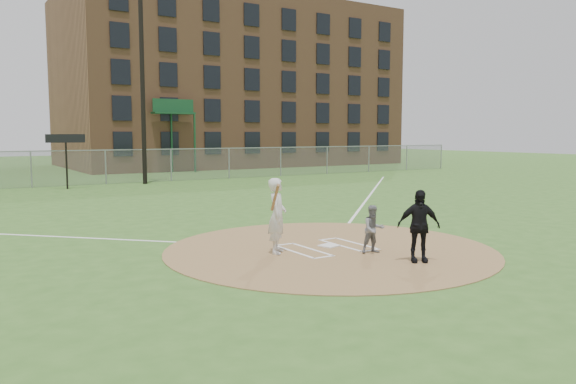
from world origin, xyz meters
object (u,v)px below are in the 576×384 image
home_plate (329,246)px  umpire (419,226)px  batter_at_plate (277,216)px  catcher (373,229)px

home_plate → umpire: size_ratio=0.27×
home_plate → batter_at_plate: (-1.57, 0.02, 0.91)m
home_plate → catcher: catcher is taller
batter_at_plate → home_plate: bearing=-0.8°
catcher → batter_at_plate: bearing=161.9°
home_plate → catcher: (0.43, -1.25, 0.58)m
umpire → batter_at_plate: (-2.24, 2.54, 0.10)m
catcher → umpire: 1.32m
catcher → umpire: (0.24, -1.27, 0.24)m
home_plate → catcher: 1.44m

